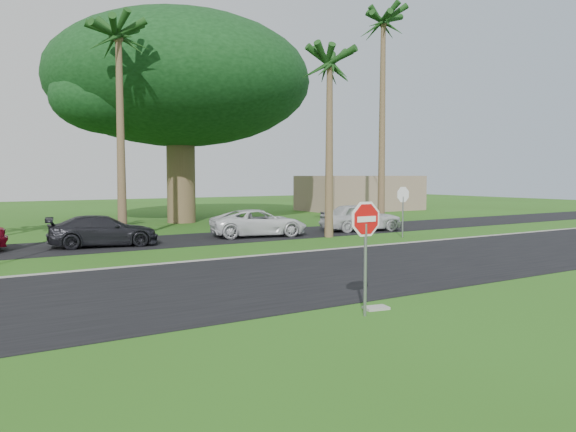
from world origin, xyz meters
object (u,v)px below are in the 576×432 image
at_px(car_pickup, 361,217).
at_px(car_minivan, 259,223).
at_px(stop_sign_near, 366,234).
at_px(car_dark, 103,231).
at_px(stop_sign_far, 403,201).

bearing_deg(car_pickup, car_minivan, 96.67).
relative_size(stop_sign_near, car_minivan, 0.55).
xyz_separation_m(car_dark, car_pickup, (13.55, -0.59, 0.10)).
xyz_separation_m(car_dark, car_minivan, (7.53, -0.03, 0.01)).
bearing_deg(stop_sign_far, stop_sign_near, 43.73).
relative_size(stop_sign_far, car_dark, 0.58).
xyz_separation_m(stop_sign_near, car_minivan, (5.68, 15.02, -1.11)).
bearing_deg(stop_sign_far, car_minivan, -34.65).
bearing_deg(car_minivan, stop_sign_far, -111.99).
height_order(car_minivan, car_pickup, car_pickup).
height_order(stop_sign_far, car_minivan, stop_sign_far).
height_order(stop_sign_far, car_dark, stop_sign_far).
distance_m(car_dark, car_pickup, 13.57).
xyz_separation_m(stop_sign_far, car_minivan, (-5.82, 4.02, -1.11)).
height_order(stop_sign_near, car_minivan, stop_sign_near).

